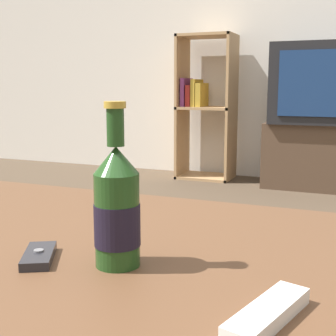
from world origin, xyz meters
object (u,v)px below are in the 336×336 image
object	(u,v)px
television	(333,84)
tv_stand	(329,156)
bookshelf	(204,105)
cell_phone	(39,256)
beer_bottle	(118,208)
remote_control	(268,314)

from	to	relation	value
television	tv_stand	bearing A→B (deg)	90.00
bookshelf	cell_phone	bearing A→B (deg)	-77.25
tv_stand	beer_bottle	distance (m)	2.78
television	bookshelf	size ratio (longest dim) A/B	0.73
cell_phone	remote_control	distance (m)	0.38
bookshelf	beer_bottle	world-z (taller)	bookshelf
beer_bottle	tv_stand	bearing A→B (deg)	86.83
remote_control	tv_stand	bearing A→B (deg)	107.94
cell_phone	remote_control	bearing A→B (deg)	-38.34
bookshelf	television	bearing A→B (deg)	-3.27
tv_stand	remote_control	size ratio (longest dim) A/B	5.47
tv_stand	beer_bottle	size ratio (longest dim) A/B	3.45
tv_stand	television	size ratio (longest dim) A/B	1.10
cell_phone	bookshelf	bearing A→B (deg)	73.82
cell_phone	remote_control	xyz separation A→B (m)	(0.37, -0.06, 0.00)
cell_phone	remote_control	size ratio (longest dim) A/B	0.69
tv_stand	bookshelf	bearing A→B (deg)	176.97
television	cell_phone	bearing A→B (deg)	-95.70
television	cell_phone	size ratio (longest dim) A/B	7.22
tv_stand	beer_bottle	bearing A→B (deg)	-93.17
bookshelf	cell_phone	world-z (taller)	bookshelf
tv_stand	television	xyz separation A→B (m)	(-0.00, -0.00, 0.49)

